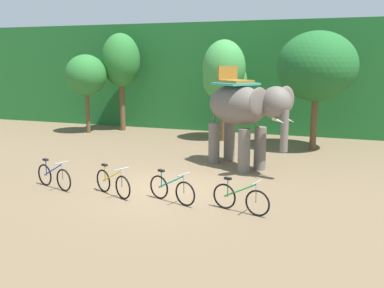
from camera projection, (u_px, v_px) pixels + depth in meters
The scene contains 12 objects.
ground_plane at pixel (165, 189), 13.56m from camera, with size 80.00×80.00×0.00m, color brown.
foliage_hedge at pixel (255, 76), 26.04m from camera, with size 36.00×6.00×6.03m, color #1E6028.
tree_center at pixel (86, 75), 23.35m from camera, with size 2.23×2.23×4.28m.
tree_far_right at pixel (121, 61), 24.01m from camera, with size 2.15×2.15×5.45m.
tree_left at pixel (225, 81), 21.58m from camera, with size 2.22×2.22×4.09m.
tree_center_left at pixel (224, 69), 20.95m from camera, with size 2.10×2.10×4.97m.
tree_right at pixel (317, 67), 18.73m from camera, with size 3.48×3.48×5.25m.
elephant at pixel (243, 110), 15.78m from camera, with size 3.92×3.42×3.78m.
bike_blue at pixel (54, 177), 13.57m from camera, with size 1.64×0.69×0.92m.
bike_yellow at pixel (113, 183), 12.86m from camera, with size 1.57×0.82×0.92m.
bike_teal at pixel (172, 189), 12.24m from camera, with size 1.62×0.72×0.92m.
bike_green at pixel (240, 198), 11.43m from camera, with size 1.66×0.64×0.92m.
Camera 1 is at (5.08, -12.02, 4.04)m, focal length 40.18 mm.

